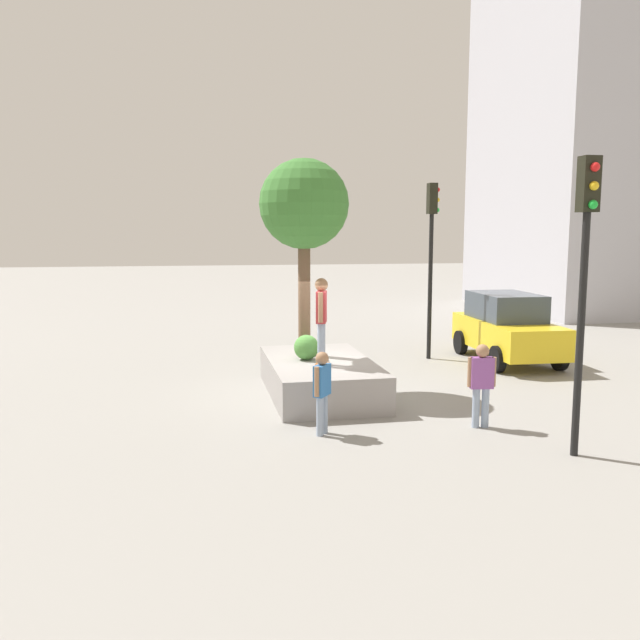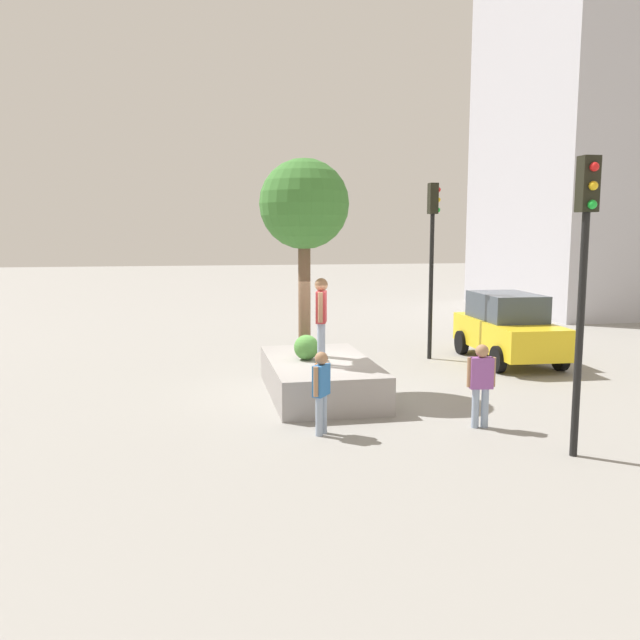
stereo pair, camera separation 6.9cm
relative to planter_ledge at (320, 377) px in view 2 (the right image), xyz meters
The scene contains 11 objects.
ground_plane 0.39m from the planter_ledge, 33.52° to the left, with size 120.00×120.00×0.00m, color gray.
planter_ledge is the anchor object (origin of this frame).
plaza_tree 3.85m from the planter_ledge, 159.81° to the right, with size 2.03×2.03×4.47m.
boxwood_shrub 0.74m from the planter_ledge, 108.41° to the right, with size 0.56×0.56×0.56m, color #4C8C3D.
skateboard 0.71m from the planter_ledge, ahead, with size 0.83×0.43×0.07m.
skateboarder 1.60m from the planter_ledge, ahead, with size 0.59×0.32×1.79m.
sedan_parked 6.50m from the planter_ledge, 114.69° to the left, with size 4.18×2.08×1.91m.
traffic_light_corner 6.41m from the planter_ledge, 34.82° to the left, with size 0.34×0.29×4.75m.
traffic_light_median 6.00m from the planter_ledge, 131.82° to the left, with size 0.29×0.34×4.97m.
bystander_watching 3.90m from the planter_ledge, 39.25° to the left, with size 0.24×0.53×1.57m.
pedestrian_crossing 2.94m from the planter_ledge, 10.39° to the right, with size 0.42×0.38×1.51m.
Camera 2 is at (13.76, -2.65, 3.57)m, focal length 36.04 mm.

